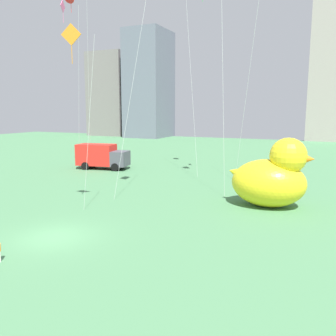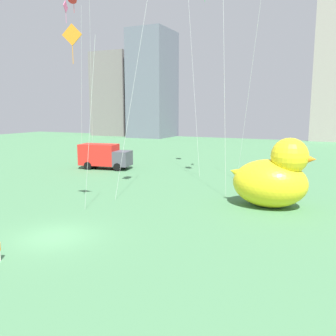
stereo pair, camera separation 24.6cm
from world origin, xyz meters
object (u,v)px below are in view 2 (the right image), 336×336
at_px(giant_inflatable_duck, 273,178).
at_px(kite_pink, 68,18).
at_px(box_truck, 104,156).
at_px(kite_orange, 74,44).

bearing_deg(giant_inflatable_duck, kite_pink, 163.02).
xyz_separation_m(box_truck, kite_pink, (-3.26, -1.43, 15.20)).
distance_m(giant_inflatable_duck, kite_pink, 28.59).
height_order(box_truck, kite_pink, kite_pink).
bearing_deg(kite_orange, giant_inflatable_duck, 33.79).
relative_size(giant_inflatable_duck, box_truck, 0.96).
xyz_separation_m(giant_inflatable_duck, kite_pink, (-23.53, 7.19, 14.55)).
distance_m(box_truck, kite_orange, 20.68).
bearing_deg(box_truck, kite_pink, -156.35).
distance_m(box_truck, kite_pink, 15.61).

